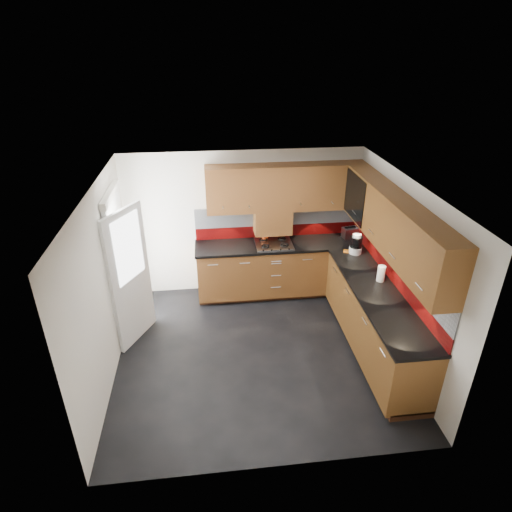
{
  "coord_description": "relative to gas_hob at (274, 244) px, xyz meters",
  "views": [
    {
      "loc": [
        -0.57,
        -4.66,
        3.96
      ],
      "look_at": [
        0.06,
        0.65,
        1.18
      ],
      "focal_mm": 30.0,
      "sensor_mm": 36.0,
      "label": 1
    }
  ],
  "objects": [
    {
      "name": "glass_cabinet",
      "position": [
        1.26,
        -0.4,
        0.91
      ],
      "size": [
        0.32,
        0.8,
        0.66
      ],
      "color": "black",
      "rests_on": "room"
    },
    {
      "name": "utensil_pot",
      "position": [
        -0.12,
        0.21,
        0.08
      ],
      "size": [
        0.11,
        0.11,
        0.41
      ],
      "color": "#D54214",
      "rests_on": "countertop"
    },
    {
      "name": "orange_cloth",
      "position": [
        1.1,
        -0.39,
        -0.01
      ],
      "size": [
        0.15,
        0.14,
        0.01
      ],
      "primitive_type": "cube",
      "rotation": [
        0.0,
        0.0,
        -0.35
      ],
      "color": "orange",
      "rests_on": "countertop"
    },
    {
      "name": "back_door",
      "position": [
        -2.23,
        -0.72,
        0.08
      ],
      "size": [
        0.42,
        1.19,
        2.04
      ],
      "color": "white",
      "rests_on": "room"
    },
    {
      "name": "gas_hob",
      "position": [
        0.0,
        0.0,
        0.0
      ],
      "size": [
        0.59,
        0.52,
        0.05
      ],
      "color": "silver",
      "rests_on": "countertop"
    },
    {
      "name": "backsplash",
      "position": [
        0.83,
        -0.54,
        0.25
      ],
      "size": [
        2.7,
        3.2,
        0.54
      ],
      "color": "maroon",
      "rests_on": "countertop"
    },
    {
      "name": "food_processor",
      "position": [
        1.2,
        -0.45,
        0.13
      ],
      "size": [
        0.19,
        0.19,
        0.32
      ],
      "color": "white",
      "rests_on": "countertop"
    },
    {
      "name": "room",
      "position": [
        -0.45,
        -1.47,
        0.54
      ],
      "size": [
        4.0,
        3.8,
        2.64
      ],
      "color": "black"
    },
    {
      "name": "upper_cabinets",
      "position": [
        0.78,
        -0.69,
        0.88
      ],
      "size": [
        2.5,
        3.2,
        0.72
      ],
      "color": "#552913",
      "rests_on": "room"
    },
    {
      "name": "extractor_hood",
      "position": [
        0.0,
        0.17,
        0.32
      ],
      "size": [
        0.6,
        0.33,
        0.4
      ],
      "primitive_type": "cube",
      "color": "#552913",
      "rests_on": "room"
    },
    {
      "name": "toaster",
      "position": [
        1.3,
        0.12,
        0.07
      ],
      "size": [
        0.28,
        0.2,
        0.18
      ],
      "color": "silver",
      "rests_on": "countertop"
    },
    {
      "name": "base_cabinets",
      "position": [
        0.62,
        -0.75,
        -0.52
      ],
      "size": [
        2.7,
        3.2,
        0.95
      ],
      "color": "#552913",
      "rests_on": "room"
    },
    {
      "name": "countertop",
      "position": [
        0.6,
        -0.77,
        -0.04
      ],
      "size": [
        2.72,
        3.22,
        0.04
      ],
      "color": "black",
      "rests_on": "base_cabinets"
    },
    {
      "name": "paper_towel",
      "position": [
        1.28,
        -1.3,
        0.1
      ],
      "size": [
        0.13,
        0.13,
        0.23
      ],
      "primitive_type": "cylinder",
      "rotation": [
        0.0,
        0.0,
        -0.19
      ],
      "color": "white",
      "rests_on": "countertop"
    }
  ]
}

